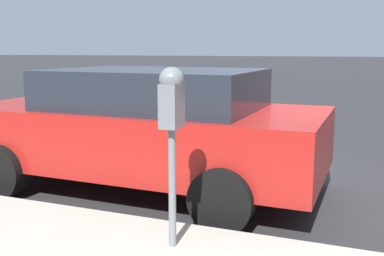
% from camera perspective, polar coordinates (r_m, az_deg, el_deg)
% --- Properties ---
extents(ground_plane, '(220.00, 220.00, 0.00)m').
position_cam_1_polar(ground_plane, '(6.10, 13.20, -6.86)').
color(ground_plane, '#2B2B2D').
extents(parking_meter, '(0.21, 0.19, 1.44)m').
position_cam_1_polar(parking_meter, '(3.45, -2.59, 2.09)').
color(parking_meter, gray).
rests_on(parking_meter, sidewalk).
extents(car_red, '(2.23, 4.45, 1.50)m').
position_cam_1_polar(car_red, '(5.61, -5.90, 0.26)').
color(car_red, '#B21E19').
rests_on(car_red, ground_plane).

